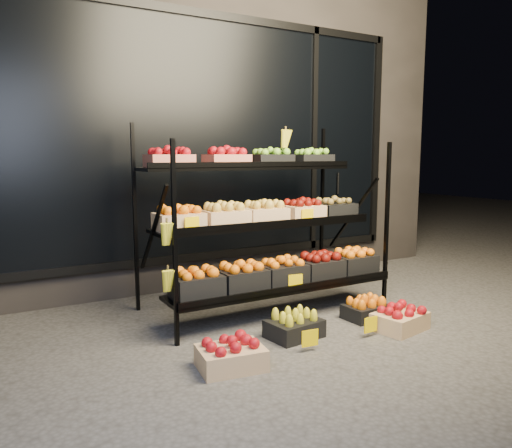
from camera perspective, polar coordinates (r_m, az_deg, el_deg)
ground at (r=4.12m, az=5.69°, el=-11.82°), size 24.00×24.00×0.00m
building at (r=6.17m, az=-8.46°, el=11.20°), size 6.00×2.08×3.50m
display_rack at (r=4.41m, az=1.18°, el=0.10°), size 2.18×1.02×1.74m
tag_floor_a at (r=3.66m, az=6.18°, el=-13.43°), size 0.13×0.01×0.12m
tag_floor_b at (r=4.00m, az=12.96°, el=-11.68°), size 0.13×0.01×0.12m
floor_crate_left at (r=3.36m, az=-2.87°, el=-14.63°), size 0.46×0.37×0.21m
floor_crate_midleft at (r=3.90m, az=4.39°, el=-11.47°), size 0.43×0.34×0.20m
floor_crate_midright at (r=4.20m, az=16.14°, el=-10.30°), size 0.46×0.37×0.21m
floor_crate_right at (r=4.41m, az=12.42°, el=-9.43°), size 0.37×0.28×0.19m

